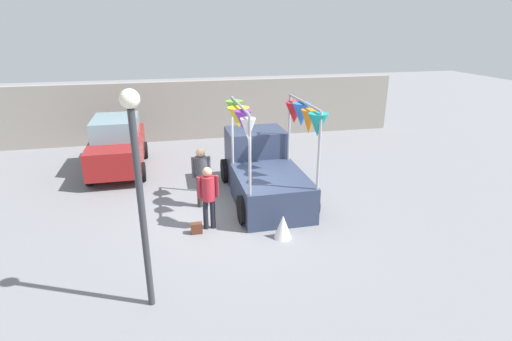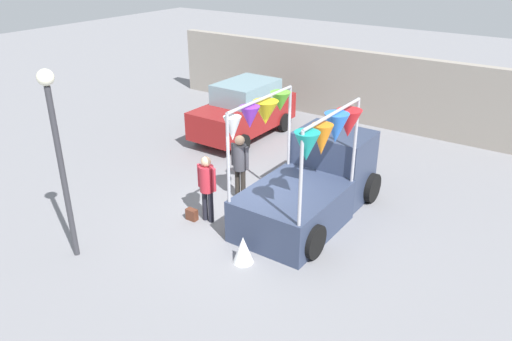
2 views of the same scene
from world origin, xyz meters
name	(u,v)px [view 1 (image 1 of 2)]	position (x,y,z in m)	size (l,w,h in m)	color
ground_plane	(236,214)	(0.00, 0.00, 0.00)	(60.00, 60.00, 0.00)	slate
vendor_truck	(263,166)	(1.05, 1.15, 0.93)	(2.40, 4.09, 3.03)	#2D3851
parked_car	(117,145)	(-3.44, 4.46, 0.94)	(1.88, 4.00, 1.88)	maroon
person_customer	(208,192)	(-0.81, -0.64, 1.01)	(0.53, 0.34, 1.67)	black
person_vendor	(201,172)	(-0.84, 0.70, 1.07)	(0.53, 0.34, 1.75)	#2D2823
handbag	(197,228)	(-1.16, -0.84, 0.14)	(0.28, 0.16, 0.28)	#592D1E
street_lamp	(138,174)	(-2.22, -3.35, 2.61)	(0.32, 0.32, 4.02)	#333338
brick_boundary_wall	(204,110)	(0.00, 8.09, 1.30)	(18.00, 0.36, 2.60)	gray
folded_kite_bundle_white	(283,227)	(0.88, -1.54, 0.30)	(0.44, 0.44, 0.60)	white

